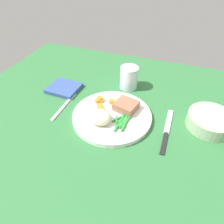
{
  "coord_description": "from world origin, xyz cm",
  "views": [
    {
      "loc": [
        14.9,
        -50.65,
        48.88
      ],
      "look_at": [
        -2.27,
        -3.12,
        4.6
      ],
      "focal_mm": 32.11,
      "sensor_mm": 36.0,
      "label": 1
    }
  ],
  "objects_px": {
    "water_glass": "(129,79)",
    "napkin": "(64,88)",
    "dinner_plate": "(112,116)",
    "fork": "(64,106)",
    "meat_portion": "(126,106)",
    "salad_bowl": "(210,120)",
    "knife": "(167,131)"
  },
  "relations": [
    {
      "from": "fork",
      "to": "napkin",
      "type": "height_order",
      "value": "napkin"
    },
    {
      "from": "dinner_plate",
      "to": "napkin",
      "type": "height_order",
      "value": "same"
    },
    {
      "from": "dinner_plate",
      "to": "napkin",
      "type": "bearing_deg",
      "value": 159.04
    },
    {
      "from": "napkin",
      "to": "meat_portion",
      "type": "bearing_deg",
      "value": -10.17
    },
    {
      "from": "water_glass",
      "to": "napkin",
      "type": "xyz_separation_m",
      "value": [
        -0.24,
        -0.11,
        -0.03
      ]
    },
    {
      "from": "dinner_plate",
      "to": "knife",
      "type": "relative_size",
      "value": 1.31
    },
    {
      "from": "knife",
      "to": "salad_bowl",
      "type": "bearing_deg",
      "value": 31.9
    },
    {
      "from": "water_glass",
      "to": "napkin",
      "type": "distance_m",
      "value": 0.26
    },
    {
      "from": "water_glass",
      "to": "salad_bowl",
      "type": "relative_size",
      "value": 0.61
    },
    {
      "from": "fork",
      "to": "knife",
      "type": "distance_m",
      "value": 0.37
    },
    {
      "from": "dinner_plate",
      "to": "water_glass",
      "type": "height_order",
      "value": "water_glass"
    },
    {
      "from": "meat_portion",
      "to": "fork",
      "type": "bearing_deg",
      "value": -168.61
    },
    {
      "from": "dinner_plate",
      "to": "water_glass",
      "type": "relative_size",
      "value": 2.99
    },
    {
      "from": "knife",
      "to": "water_glass",
      "type": "height_order",
      "value": "water_glass"
    },
    {
      "from": "meat_portion",
      "to": "napkin",
      "type": "distance_m",
      "value": 0.28
    },
    {
      "from": "knife",
      "to": "salad_bowl",
      "type": "distance_m",
      "value": 0.15
    },
    {
      "from": "meat_portion",
      "to": "water_glass",
      "type": "distance_m",
      "value": 0.16
    },
    {
      "from": "fork",
      "to": "knife",
      "type": "height_order",
      "value": "knife"
    },
    {
      "from": "fork",
      "to": "knife",
      "type": "relative_size",
      "value": 0.81
    },
    {
      "from": "dinner_plate",
      "to": "fork",
      "type": "xyz_separation_m",
      "value": [
        -0.19,
        -0.0,
        -0.01
      ]
    },
    {
      "from": "napkin",
      "to": "fork",
      "type": "bearing_deg",
      "value": -60.61
    },
    {
      "from": "dinner_plate",
      "to": "meat_portion",
      "type": "xyz_separation_m",
      "value": [
        0.04,
        0.04,
        0.02
      ]
    },
    {
      "from": "meat_portion",
      "to": "salad_bowl",
      "type": "height_order",
      "value": "same"
    },
    {
      "from": "meat_portion",
      "to": "dinner_plate",
      "type": "bearing_deg",
      "value": -130.6
    },
    {
      "from": "meat_portion",
      "to": "fork",
      "type": "distance_m",
      "value": 0.23
    },
    {
      "from": "napkin",
      "to": "water_glass",
      "type": "bearing_deg",
      "value": 24.3
    },
    {
      "from": "water_glass",
      "to": "napkin",
      "type": "bearing_deg",
      "value": -155.7
    },
    {
      "from": "dinner_plate",
      "to": "fork",
      "type": "bearing_deg",
      "value": -179.21
    },
    {
      "from": "dinner_plate",
      "to": "salad_bowl",
      "type": "height_order",
      "value": "salad_bowl"
    },
    {
      "from": "water_glass",
      "to": "fork",
      "type": "bearing_deg",
      "value": -132.63
    },
    {
      "from": "meat_portion",
      "to": "napkin",
      "type": "bearing_deg",
      "value": 169.83
    },
    {
      "from": "fork",
      "to": "dinner_plate",
      "type": "bearing_deg",
      "value": -0.03
    }
  ]
}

